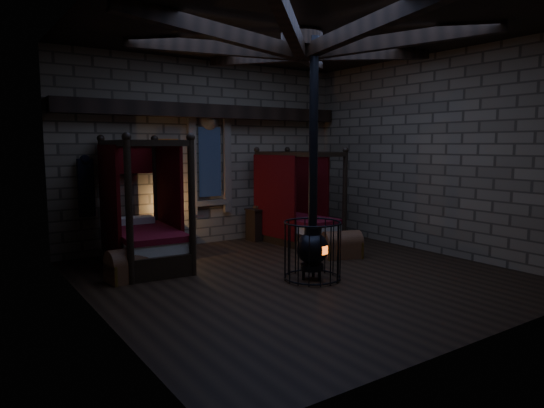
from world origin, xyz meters
TOP-DOWN VIEW (x-y plane):
  - room at (-0.00, 0.09)m, footprint 7.02×7.02m
  - bed_left at (-2.02, 2.27)m, footprint 1.38×2.37m
  - bed_right at (1.67, 2.31)m, footprint 1.26×2.14m
  - trunk_left at (-2.59, 1.36)m, footprint 0.82×0.57m
  - trunk_right at (1.53, 0.59)m, footprint 0.88×0.71m
  - nightstand_left at (-1.16, 3.15)m, footprint 0.52×0.50m
  - nightstand_right at (1.08, 3.09)m, footprint 0.49×0.47m
  - stove at (0.00, -0.33)m, footprint 0.98×0.98m

SIDE VIEW (x-z plane):
  - trunk_right at x=1.53m, z-range -0.03..0.53m
  - trunk_left at x=-2.59m, z-range -0.03..0.54m
  - nightstand_right at x=1.08m, z-range -0.03..0.81m
  - nightstand_left at x=-1.16m, z-range -0.07..0.86m
  - bed_right at x=1.67m, z-range -0.54..1.60m
  - bed_left at x=-2.02m, z-range -0.60..1.78m
  - stove at x=0.00m, z-range -1.41..2.64m
  - room at x=0.00m, z-range 1.60..5.89m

